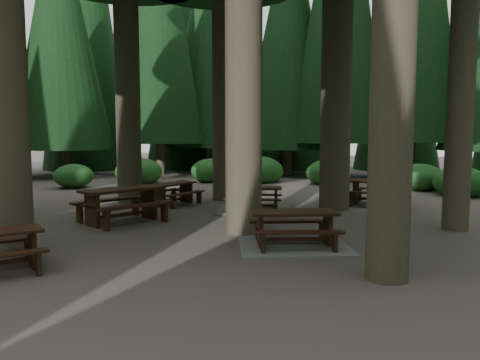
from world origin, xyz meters
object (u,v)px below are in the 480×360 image
(picnic_table_f, at_px, (173,190))
(picnic_table_b, at_px, (122,200))
(picnic_table_a, at_px, (294,235))
(picnic_table_d, at_px, (379,189))
(picnic_table_c, at_px, (254,203))

(picnic_table_f, bearing_deg, picnic_table_b, -163.24)
(picnic_table_a, distance_m, picnic_table_d, 6.50)
(picnic_table_d, xyz_separation_m, picnic_table_f, (-6.26, -1.95, -0.05))
(picnic_table_b, bearing_deg, picnic_table_f, 29.11)
(picnic_table_a, relative_size, picnic_table_b, 1.04)
(picnic_table_d, distance_m, picnic_table_f, 6.56)
(picnic_table_a, bearing_deg, picnic_table_b, 144.10)
(picnic_table_b, xyz_separation_m, picnic_table_d, (6.16, 5.08, -0.07))
(picnic_table_c, bearing_deg, picnic_table_b, -146.09)
(picnic_table_b, height_order, picnic_table_f, picnic_table_b)
(picnic_table_c, relative_size, picnic_table_f, 1.27)
(picnic_table_c, bearing_deg, picnic_table_f, 161.03)
(picnic_table_a, height_order, picnic_table_f, picnic_table_a)
(picnic_table_b, bearing_deg, picnic_table_a, -77.46)
(picnic_table_f, bearing_deg, picnic_table_a, -117.23)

